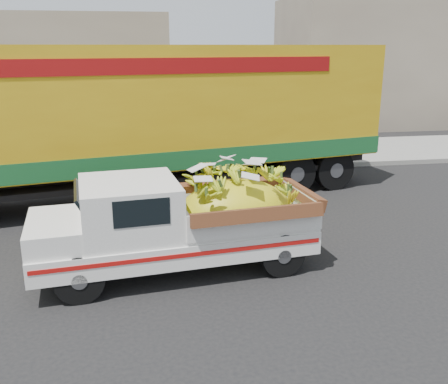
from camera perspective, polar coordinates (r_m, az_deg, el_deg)
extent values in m
plane|color=black|center=(9.07, -7.08, -8.37)|extent=(100.00, 100.00, 0.00)
cube|color=gray|center=(15.40, -8.32, 2.30)|extent=(60.00, 0.25, 0.15)
cube|color=gray|center=(17.44, -8.52, 3.93)|extent=(60.00, 4.00, 0.14)
cube|color=gray|center=(27.89, 21.82, 13.66)|extent=(14.00, 6.00, 6.00)
cylinder|color=black|center=(7.97, -16.22, -9.54)|extent=(0.78, 0.31, 0.76)
cylinder|color=black|center=(9.32, -16.33, -5.69)|extent=(0.78, 0.31, 0.76)
cylinder|color=black|center=(8.56, 6.66, -7.10)|extent=(0.78, 0.31, 0.76)
cylinder|color=black|center=(9.83, 3.35, -3.86)|extent=(0.78, 0.31, 0.76)
cube|color=silver|center=(8.69, -5.70, -5.46)|extent=(4.89, 2.24, 0.39)
cube|color=#A50F0C|center=(7.88, -4.53, -7.26)|extent=(4.60, 0.55, 0.07)
cube|color=silver|center=(8.66, -21.07, -7.38)|extent=(0.29, 1.67, 0.14)
cube|color=silver|center=(8.45, -18.79, -4.19)|extent=(1.03, 1.69, 0.36)
cube|color=silver|center=(8.38, -10.72, -1.80)|extent=(1.74, 1.81, 0.90)
cube|color=black|center=(7.55, -9.38, -2.38)|extent=(0.85, 0.11, 0.42)
cube|color=silver|center=(8.81, 1.94, -1.93)|extent=(2.49, 1.96, 0.51)
ellipsoid|color=yellow|center=(8.82, 1.31, -2.64)|extent=(2.23, 1.60, 1.29)
cylinder|color=black|center=(13.87, 12.40, 2.55)|extent=(1.14, 0.54, 1.10)
cylinder|color=black|center=(15.53, 8.33, 4.21)|extent=(1.14, 0.54, 1.10)
cylinder|color=black|center=(13.26, 8.07, 2.13)|extent=(1.14, 0.54, 1.10)
cylinder|color=black|center=(14.98, 4.33, 3.89)|extent=(1.14, 0.54, 1.10)
cube|color=black|center=(12.85, -7.90, 2.74)|extent=(11.95, 3.44, 0.36)
cube|color=gold|center=(12.57, -8.18, 9.84)|extent=(12.02, 4.86, 2.84)
cube|color=#195828|center=(12.76, -7.97, 4.62)|extent=(12.09, 4.89, 0.45)
cube|color=maroon|center=(11.28, -6.84, 14.10)|extent=(8.23, 1.74, 0.35)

